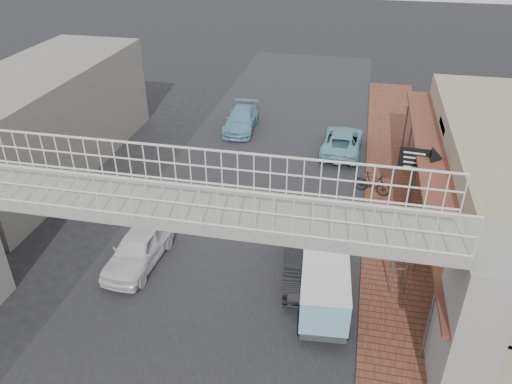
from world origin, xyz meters
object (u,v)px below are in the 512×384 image
at_px(street_clock, 404,239).
at_px(arrow_sign, 435,162).
at_px(angkot_far, 241,119).
at_px(motorcycle_near, 376,227).
at_px(angkot_curb, 342,141).
at_px(dark_sedan, 306,255).
at_px(angkot_van, 325,285).
at_px(white_hatchback, 139,248).
at_px(motorcycle_far, 373,183).

relative_size(street_clock, arrow_sign, 0.79).
bearing_deg(angkot_far, motorcycle_near, -54.45).
bearing_deg(angkot_curb, dark_sedan, 88.81).
bearing_deg(angkot_van, white_hatchback, 166.31).
distance_m(angkot_far, angkot_van, 15.68).
bearing_deg(white_hatchback, street_clock, 5.33).
xyz_separation_m(motorcycle_near, street_clock, (0.72, -3.03, 1.68)).
xyz_separation_m(dark_sedan, angkot_curb, (0.69, 10.61, -0.13)).
distance_m(angkot_far, motorcycle_far, 9.99).
xyz_separation_m(angkot_van, motorcycle_far, (1.49, 8.08, -0.46)).
xyz_separation_m(angkot_curb, angkot_far, (-6.11, 1.87, -0.01)).
distance_m(angkot_curb, motorcycle_near, 8.19).
relative_size(white_hatchback, arrow_sign, 1.19).
bearing_deg(angkot_curb, angkot_far, -14.51).
height_order(angkot_van, street_clock, street_clock).
bearing_deg(angkot_van, street_clock, 26.87).
relative_size(motorcycle_far, arrow_sign, 0.53).
bearing_deg(white_hatchback, angkot_far, 89.63).
bearing_deg(white_hatchback, motorcycle_far, 42.22).
relative_size(dark_sedan, motorcycle_far, 2.60).
height_order(motorcycle_near, arrow_sign, arrow_sign).
xyz_separation_m(white_hatchback, angkot_curb, (6.90, 11.38, -0.05)).
distance_m(angkot_curb, motorcycle_far, 4.71).
height_order(street_clock, arrow_sign, arrow_sign).
height_order(angkot_far, arrow_sign, arrow_sign).
height_order(dark_sedan, street_clock, street_clock).
bearing_deg(angkot_curb, street_clock, 105.68).
height_order(angkot_far, motorcycle_near, angkot_far).
distance_m(angkot_van, street_clock, 3.06).
relative_size(motorcycle_near, street_clock, 0.69).
bearing_deg(angkot_van, angkot_far, 108.80).
xyz_separation_m(white_hatchback, angkot_van, (7.06, -1.11, 0.42)).
bearing_deg(angkot_far, dark_sedan, -69.93).
height_order(motorcycle_near, street_clock, street_clock).
bearing_deg(angkot_curb, motorcycle_far, 113.08).
bearing_deg(motorcycle_far, angkot_far, 68.20).
xyz_separation_m(dark_sedan, motorcycle_far, (2.34, 6.20, -0.12)).
relative_size(angkot_van, motorcycle_near, 1.99).
relative_size(dark_sedan, angkot_van, 1.26).
bearing_deg(dark_sedan, arrow_sign, 37.34).
bearing_deg(white_hatchback, angkot_van, -5.88).
xyz_separation_m(angkot_far, motorcycle_far, (7.76, -6.28, 0.01)).
distance_m(white_hatchback, street_clock, 9.61).
relative_size(white_hatchback, street_clock, 1.50).
distance_m(white_hatchback, arrow_sign, 12.26).
distance_m(angkot_curb, arrow_sign, 7.49).
bearing_deg(motorcycle_near, angkot_van, 174.30).
xyz_separation_m(motorcycle_near, motorcycle_far, (-0.20, 3.56, 0.05)).
height_order(angkot_curb, arrow_sign, arrow_sign).
bearing_deg(arrow_sign, motorcycle_far, 150.05).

